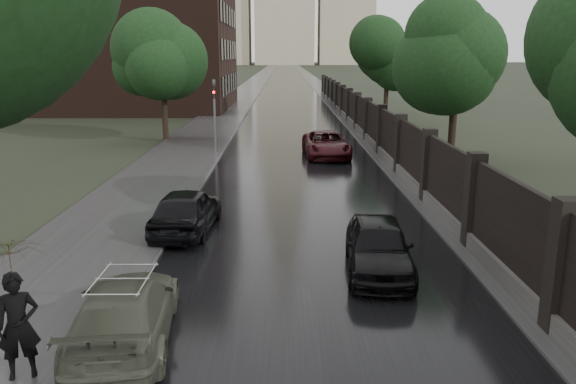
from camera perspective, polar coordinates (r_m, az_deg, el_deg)
The scene contains 14 objects.
road at distance 194.98m, azimuth -0.28°, elevation 12.25°, with size 8.00×420.00×0.02m, color black.
sidewalk_left at distance 195.05m, azimuth -2.09°, elevation 12.27°, with size 4.00×420.00×0.16m, color #2D2D2D.
verge_right at distance 195.08m, azimuth 1.37°, elevation 12.26°, with size 3.00×420.00×0.08m, color #2D2D2D.
fence_right at distance 37.54m, azimuth 7.64°, elevation 7.16°, with size 0.45×75.72×2.70m.
tree_left_far at distance 35.68m, azimuth -12.71°, elevation 13.43°, with size 4.25×4.25×7.39m.
tree_right_b at distance 28.12m, azimuth 16.80°, elevation 12.57°, with size 4.08×4.08×7.01m.
tree_right_c at distance 45.65m, azimuth 10.09°, elevation 13.19°, with size 4.08×4.08×7.01m.
traffic_light at distance 30.26m, azimuth -7.47°, elevation 8.24°, with size 0.16×0.32×4.00m.
brick_building at distance 59.68m, azimuth -18.26°, elevation 17.69°, with size 24.00×18.00×20.00m, color black.
volga_sedan at distance 11.06m, azimuth -16.24°, elevation -11.66°, with size 1.74×4.28×1.24m, color #47493B.
hatchback_left at distance 17.27m, azimuth -10.29°, elevation -1.81°, with size 1.63×4.06×1.38m, color black.
car_right_near at distance 14.11m, azimuth 9.17°, elevation -5.43°, with size 1.58×3.92×1.34m, color black.
car_right_far at distance 29.68m, azimuth 3.90°, elevation 4.86°, with size 2.24×4.86×1.35m, color black.
pedestrian_umbrella at distance 9.82m, azimuth -26.31°, elevation -7.03°, with size 1.34×1.36×2.79m.
Camera 1 is at (-0.65, -4.91, 5.27)m, focal length 35.00 mm.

